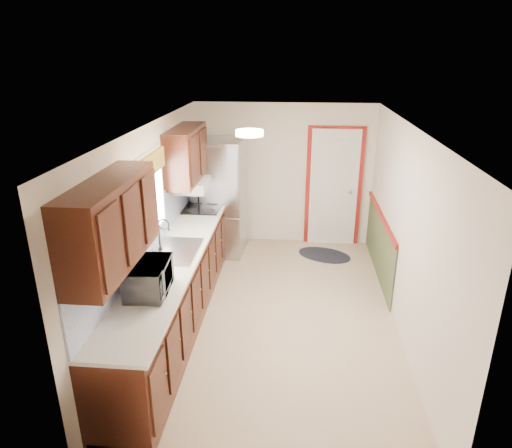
# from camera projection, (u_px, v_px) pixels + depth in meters

# --- Properties ---
(room_shell) EXTENTS (3.20, 5.20, 2.52)m
(room_shell) POSITION_uv_depth(u_px,v_px,m) (277.00, 228.00, 5.43)
(room_shell) COLOR tan
(room_shell) RESTS_ON ground
(kitchen_run) EXTENTS (0.63, 4.00, 2.20)m
(kitchen_run) POSITION_uv_depth(u_px,v_px,m) (171.00, 264.00, 5.41)
(kitchen_run) COLOR #36140C
(kitchen_run) RESTS_ON ground
(back_wall_trim) EXTENTS (1.12, 2.30, 2.08)m
(back_wall_trim) POSITION_uv_depth(u_px,v_px,m) (343.00, 199.00, 7.52)
(back_wall_trim) COLOR maroon
(back_wall_trim) RESTS_ON ground
(ceiling_fixture) EXTENTS (0.30, 0.30, 0.06)m
(ceiling_fixture) POSITION_uv_depth(u_px,v_px,m) (250.00, 133.00, 4.86)
(ceiling_fixture) COLOR #FFD88C
(ceiling_fixture) RESTS_ON room_shell
(microwave) EXTENTS (0.35, 0.59, 0.38)m
(microwave) POSITION_uv_depth(u_px,v_px,m) (148.00, 275.00, 4.45)
(microwave) COLOR white
(microwave) RESTS_ON kitchen_run
(refrigerator) EXTENTS (0.82, 0.81, 1.89)m
(refrigerator) POSITION_uv_depth(u_px,v_px,m) (220.00, 197.00, 7.43)
(refrigerator) COLOR #B7B7BC
(refrigerator) RESTS_ON ground
(rug) EXTENTS (1.04, 0.87, 0.01)m
(rug) POSITION_uv_depth(u_px,v_px,m) (324.00, 255.00, 7.57)
(rug) COLOR black
(rug) RESTS_ON ground
(cooktop) EXTENTS (0.54, 0.65, 0.02)m
(cooktop) POSITION_uv_depth(u_px,v_px,m) (203.00, 207.00, 6.93)
(cooktop) COLOR black
(cooktop) RESTS_ON kitchen_run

